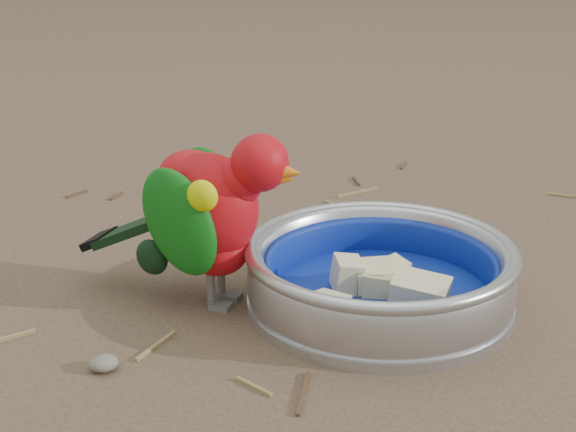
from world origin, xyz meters
name	(u,v)px	position (x,y,z in m)	size (l,w,h in m)	color
ground	(285,312)	(0.00, 0.00, 0.00)	(60.00, 60.00, 0.00)	brown
food_bowl	(379,300)	(0.08, -0.02, 0.01)	(0.24, 0.24, 0.02)	#B2B2BA
bowl_wall	(381,269)	(0.08, -0.02, 0.04)	(0.24, 0.24, 0.04)	#B2B2BA
fruit_wedges	(380,277)	(0.08, -0.02, 0.03)	(0.14, 0.14, 0.03)	beige
lory_parrot	(211,222)	(-0.05, 0.04, 0.08)	(0.09, 0.19, 0.16)	#B10B12
ground_debris	(231,289)	(-0.03, 0.06, 0.00)	(0.90, 0.80, 0.01)	olive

